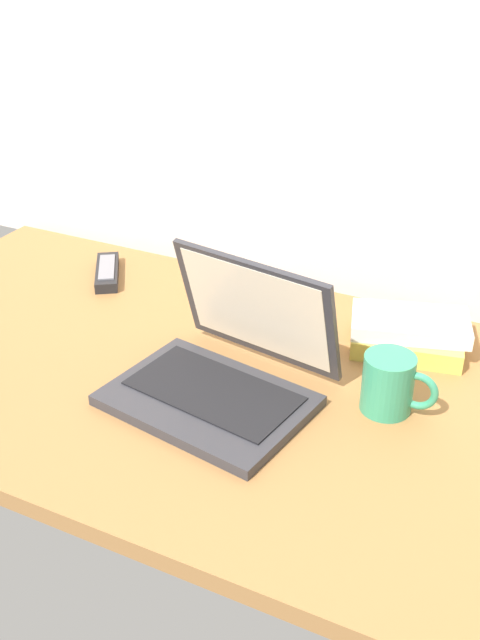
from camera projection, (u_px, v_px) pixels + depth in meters
desk at (250, 392)px, 1.24m from camera, size 1.60×0.76×0.03m
laptop at (225, 368)px, 1.19m from camera, size 0.35×0.32×0.21m
coffee_mug at (390, 384)px, 1.15m from camera, size 0.12×0.08×0.10m
remote_control_near at (107, 272)px, 1.58m from camera, size 0.13×0.16×0.02m
book_stack at (409, 333)px, 1.32m from camera, size 0.23×0.18×0.06m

